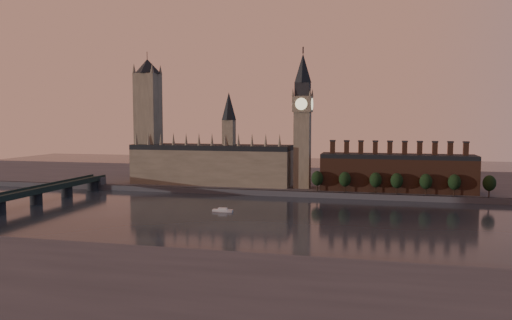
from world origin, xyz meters
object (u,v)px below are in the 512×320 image
Objects in this scene: big_ben at (303,119)px; river_boat at (223,210)px; victoria_tower at (148,116)px; westminster_bridge at (15,198)px.

big_ben reaches higher than river_boat.
victoria_tower reaches higher than river_boat.
victoria_tower is 145.56m from river_boat.
westminster_bridge is at bearing -106.56° from victoria_tower.
big_ben is (130.00, -5.00, -2.26)m from victoria_tower.
river_boat is at bearing -45.20° from victoria_tower.
victoria_tower is 8.49× the size of river_boat.
river_boat is (94.04, -94.70, -58.13)m from victoria_tower.
victoria_tower reaches higher than big_ben.
westminster_bridge is at bearing -172.49° from river_boat.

